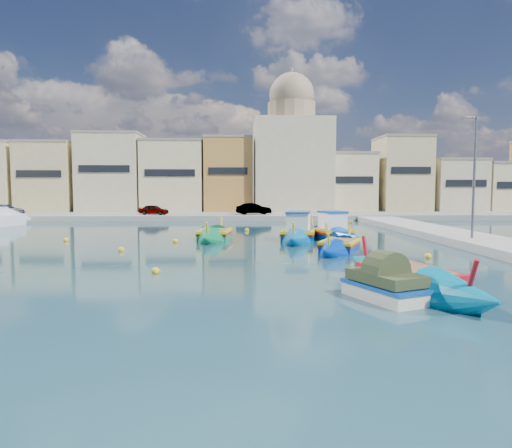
# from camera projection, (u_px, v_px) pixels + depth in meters

# --- Properties ---
(ground) EXTENTS (160.00, 160.00, 0.00)m
(ground) POSITION_uv_depth(u_px,v_px,m) (177.00, 263.00, 21.88)
(ground) COLOR #112C35
(ground) RESTS_ON ground
(north_quay) EXTENTS (80.00, 8.00, 0.60)m
(north_quay) POSITION_uv_depth(u_px,v_px,m) (214.00, 216.00, 53.74)
(north_quay) COLOR gray
(north_quay) RESTS_ON ground
(north_townhouses) EXTENTS (83.20, 7.87, 10.19)m
(north_townhouses) POSITION_uv_depth(u_px,v_px,m) (267.00, 178.00, 60.95)
(north_townhouses) COLOR beige
(north_townhouses) RESTS_ON ground
(church_block) EXTENTS (10.00, 10.00, 19.10)m
(church_block) POSITION_uv_depth(u_px,v_px,m) (291.00, 153.00, 61.44)
(church_block) COLOR #C3B592
(church_block) RESTS_ON ground
(quay_street_lamp) EXTENTS (1.18, 0.16, 8.00)m
(quay_street_lamp) POSITION_uv_depth(u_px,v_px,m) (473.00, 176.00, 28.15)
(quay_street_lamp) COLOR #595B60
(quay_street_lamp) RESTS_ON ground
(parked_cars) EXTENTS (32.20, 2.26, 1.30)m
(parked_cars) POSITION_uv_depth(u_px,v_px,m) (127.00, 209.00, 51.82)
(parked_cars) COLOR #4C1919
(parked_cars) RESTS_ON north_quay
(luzzu_turquoise_cabin) EXTENTS (4.24, 9.87, 3.10)m
(luzzu_turquoise_cabin) POSITION_uv_depth(u_px,v_px,m) (299.00, 235.00, 31.63)
(luzzu_turquoise_cabin) COLOR #005A9F
(luzzu_turquoise_cabin) RESTS_ON ground
(luzzu_blue_cabin) EXTENTS (4.18, 8.90, 3.06)m
(luzzu_blue_cabin) POSITION_uv_depth(u_px,v_px,m) (330.00, 234.00, 32.36)
(luzzu_blue_cabin) COLOR #003EA1
(luzzu_blue_cabin) RESTS_ON ground
(luzzu_green) EXTENTS (2.92, 7.96, 2.45)m
(luzzu_green) POSITION_uv_depth(u_px,v_px,m) (215.00, 236.00, 31.91)
(luzzu_green) COLOR #0B7543
(luzzu_green) RESTS_ON ground
(luzzu_blue_south) EXTENTS (4.83, 7.77, 2.24)m
(luzzu_blue_south) POSITION_uv_depth(u_px,v_px,m) (340.00, 247.00, 26.12)
(luzzu_blue_south) COLOR #0033A9
(luzzu_blue_south) RESTS_ON ground
(luzzu_cyan_south) EXTENTS (4.12, 9.03, 2.72)m
(luzzu_cyan_south) POSITION_uv_depth(u_px,v_px,m) (408.00, 282.00, 16.00)
(luzzu_cyan_south) COLOR #007199
(luzzu_cyan_south) RESTS_ON ground
(tender_near) EXTENTS (2.49, 3.16, 1.37)m
(tender_near) POSITION_uv_depth(u_px,v_px,m) (386.00, 287.00, 14.60)
(tender_near) COLOR beige
(tender_near) RESTS_ON ground
(yacht_north) EXTENTS (4.26, 9.55, 12.33)m
(yacht_north) POSITION_uv_depth(u_px,v_px,m) (6.00, 220.00, 44.17)
(yacht_north) COLOR white
(yacht_north) RESTS_ON ground
(mooring_buoys) EXTENTS (21.77, 19.40, 0.36)m
(mooring_buoys) POSITION_uv_depth(u_px,v_px,m) (196.00, 245.00, 27.96)
(mooring_buoys) COLOR yellow
(mooring_buoys) RESTS_ON ground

